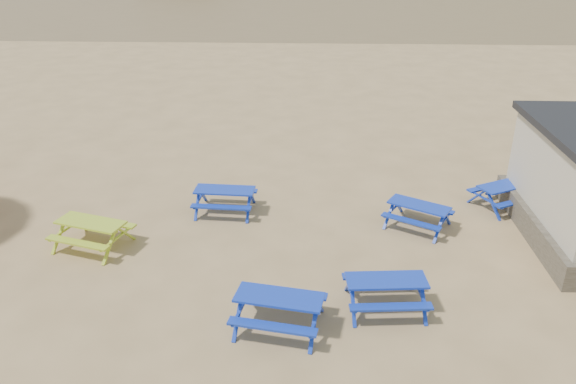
{
  "coord_description": "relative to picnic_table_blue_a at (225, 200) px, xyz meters",
  "views": [
    {
      "loc": [
        0.77,
        -12.97,
        7.81
      ],
      "look_at": [
        0.19,
        1.5,
        1.0
      ],
      "focal_mm": 35.0,
      "sensor_mm": 36.0,
      "label": 1
    }
  ],
  "objects": [
    {
      "name": "picnic_table_blue_a",
      "position": [
        0.0,
        0.0,
        0.0
      ],
      "size": [
        1.87,
        1.54,
        0.75
      ],
      "rotation": [
        0.0,
        0.0,
        -0.06
      ],
      "color": "#0944B9",
      "rests_on": "ground"
    },
    {
      "name": "picnic_table_yellow",
      "position": [
        -3.26,
        -2.22,
        0.01
      ],
      "size": [
        2.18,
        1.95,
        0.77
      ],
      "rotation": [
        0.0,
        0.0,
        -0.29
      ],
      "color": "#B1C622",
      "rests_on": "ground"
    },
    {
      "name": "wet_sand",
      "position": [
        1.74,
        52.84,
        -0.37
      ],
      "size": [
        400.0,
        400.0,
        0.0
      ],
      "primitive_type": "plane",
      "color": "olive",
      "rests_on": "ground"
    },
    {
      "name": "picnic_table_blue_c",
      "position": [
        8.54,
        0.7,
        -0.0
      ],
      "size": [
        2.23,
        2.08,
        0.74
      ],
      "rotation": [
        0.0,
        0.0,
        0.48
      ],
      "color": "#0944B9",
      "rests_on": "ground"
    },
    {
      "name": "picnic_table_blue_d",
      "position": [
        1.93,
        -5.37,
        0.02
      ],
      "size": [
        2.11,
        1.82,
        0.78
      ],
      "rotation": [
        0.0,
        0.0,
        -0.18
      ],
      "color": "#0944B9",
      "rests_on": "ground"
    },
    {
      "name": "ground",
      "position": [
        1.74,
        -2.16,
        -0.37
      ],
      "size": [
        400.0,
        400.0,
        0.0
      ],
      "primitive_type": "plane",
      "color": "tan",
      "rests_on": "ground"
    },
    {
      "name": "picnic_table_blue_b",
      "position": [
        5.66,
        -0.74,
        -0.02
      ],
      "size": [
        2.17,
        2.06,
        0.72
      ],
      "rotation": [
        0.0,
        0.0,
        -0.53
      ],
      "color": "#0944B9",
      "rests_on": "ground"
    },
    {
      "name": "picnic_table_blue_e",
      "position": [
        4.28,
        -4.6,
        0.0
      ],
      "size": [
        1.91,
        1.59,
        0.75
      ],
      "rotation": [
        0.0,
        0.0,
        0.08
      ],
      "color": "#0944B9",
      "rests_on": "ground"
    }
  ]
}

